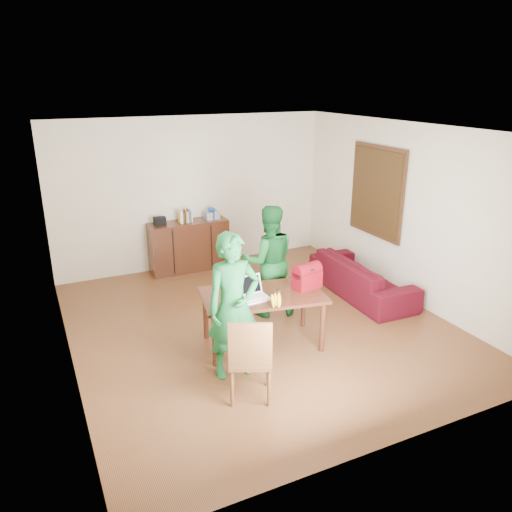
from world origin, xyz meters
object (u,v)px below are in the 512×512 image
person_far (269,261)px  bottle (278,296)px  chair (250,374)px  laptop (254,296)px  person_near (233,306)px  table (263,300)px  red_bag (307,278)px  sofa (362,277)px

person_far → bottle: (-0.44, -1.12, -0.01)m
person_far → chair: bearing=72.5°
person_far → laptop: size_ratio=4.36×
person_near → laptop: size_ratio=4.61×
table → person_near: person_near is taller
chair → red_bag: size_ratio=2.75×
chair → person_near: (0.03, 0.52, 0.58)m
person_far → laptop: (-0.65, -0.91, -0.05)m
laptop → sofa: 2.51m
chair → red_bag: 1.63m
person_near → person_far: person_near is taller
table → laptop: size_ratio=4.44×
laptop → bottle: bearing=-47.5°
table → red_bag: (0.61, -0.06, 0.22)m
table → red_bag: 0.65m
bottle → red_bag: red_bag is taller
table → laptop: 0.23m
chair → laptop: 1.10m
table → bottle: bearing=-69.6°
chair → person_near: 0.77m
red_bag → bottle: bearing=-166.1°
bottle → sofa: bottle is taller
person_far → sofa: size_ratio=0.81×
bottle → person_far: bearing=68.7°
red_bag → person_far: bearing=87.4°
red_bag → sofa: 1.84m
red_bag → chair: bearing=-153.7°
red_bag → sofa: bearing=18.5°
person_near → person_far: size_ratio=1.06×
laptop → sofa: size_ratio=0.19×
chair → laptop: (0.46, 0.87, 0.48)m
chair → bottle: (0.67, 0.66, 0.52)m
person_near → person_far: bearing=50.2°
table → laptop: (-0.16, -0.10, 0.13)m
laptop → bottle: laptop is taller
person_far → sofa: bearing=-166.4°
table → person_far: size_ratio=1.02×
laptop → person_near: bearing=-143.4°
red_bag → person_near: bearing=-172.1°
chair → bottle: bearing=69.1°
bottle → red_bag: size_ratio=0.50×
person_near → bottle: person_near is taller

